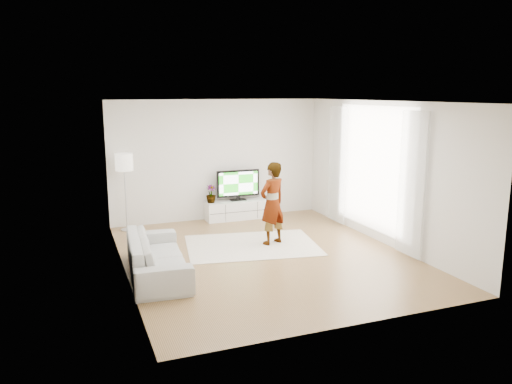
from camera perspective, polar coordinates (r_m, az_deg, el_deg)
name	(u,v)px	position (r m, az deg, el deg)	size (l,w,h in m)	color
floor	(265,256)	(9.26, 1.04, -7.29)	(6.00, 6.00, 0.00)	#A17648
ceiling	(266,101)	(8.78, 1.10, 10.30)	(6.00, 6.00, 0.00)	white
wall_left	(122,191)	(8.32, -15.11, 0.15)	(0.02, 6.00, 2.80)	silver
wall_right	(383,173)	(10.11, 14.34, 2.12)	(0.02, 6.00, 2.80)	silver
wall_back	(217,160)	(11.72, -4.44, 3.67)	(5.00, 0.02, 2.80)	silver
wall_front	(356,221)	(6.29, 11.35, -3.23)	(5.00, 0.02, 2.80)	silver
window	(374,168)	(10.33, 13.31, 2.64)	(0.01, 2.60, 2.50)	white
curtain_near	(412,185)	(9.27, 17.36, 0.82)	(0.04, 0.70, 2.60)	white
curtain_far	(337,165)	(11.39, 9.30, 3.08)	(0.04, 0.70, 2.60)	white
media_console	(239,210)	(11.84, -1.99, -2.02)	(1.58, 0.45, 0.44)	white
television	(238,184)	(11.74, -2.06, 0.93)	(1.04, 0.20, 0.72)	black
game_console	(266,193)	(12.00, 1.12, -0.17)	(0.07, 0.18, 0.24)	white
potted_plant	(211,194)	(11.55, -5.16, -0.22)	(0.23, 0.23, 0.41)	#3F7238
rug	(252,245)	(9.85, -0.47, -6.10)	(2.52, 1.82, 0.01)	beige
player	(272,203)	(9.74, 1.88, -1.30)	(0.59, 0.39, 1.63)	#334772
sofa	(157,255)	(8.41, -11.23, -7.12)	(2.25, 0.88, 0.66)	#B5B5B0
floor_lamp	(124,166)	(11.00, -14.84, 2.95)	(0.37, 0.37, 1.68)	silver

